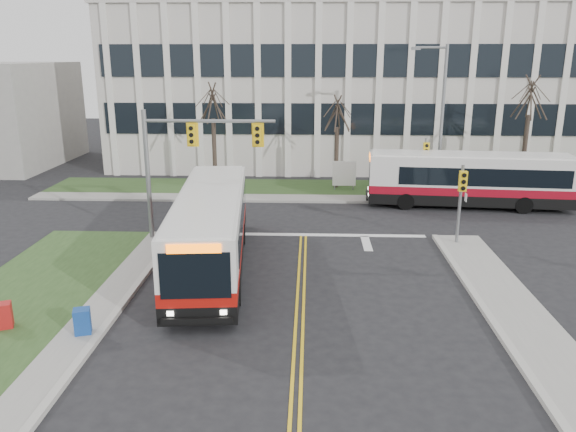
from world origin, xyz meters
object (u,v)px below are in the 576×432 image
Objects in this scene: newspaper_box_blue at (83,323)px; directory_sign at (344,174)px; streetlight at (439,113)px; bus_main at (211,232)px; newspaper_box_red at (4,317)px; bus_cross at (469,181)px.

directory_sign is at bearing 47.27° from newspaper_box_blue.
newspaper_box_blue is (-14.83, -18.73, -4.72)m from streetlight.
streetlight is 9.68× the size of newspaper_box_blue.
newspaper_box_blue is at bearing -121.50° from bus_main.
bus_main is 12.40× the size of newspaper_box_red.
streetlight reaches higher than newspaper_box_blue.
bus_main reaches higher than newspaper_box_red.
streetlight is 17.61m from bus_main.
bus_cross is (13.29, 10.37, -0.04)m from bus_main.
newspaper_box_red is (-12.00, -19.71, -0.70)m from directory_sign.
bus_main is (-11.79, -12.57, -3.62)m from streetlight.
streetlight reaches higher than newspaper_box_red.
newspaper_box_blue is 2.72m from newspaper_box_red.
directory_sign is 22.10m from newspaper_box_blue.
bus_main is at bearing 23.00° from newspaper_box_red.
directory_sign is (-5.53, 1.30, -4.02)m from streetlight.
newspaper_box_blue is at bearing -114.90° from directory_sign.
streetlight is at bearing 23.89° from newspaper_box_red.
newspaper_box_red is at bearing -133.59° from streetlight.
bus_cross is 12.10× the size of newspaper_box_blue.
newspaper_box_blue is at bearing -29.25° from newspaper_box_red.
directory_sign is at bearing 36.15° from newspaper_box_red.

